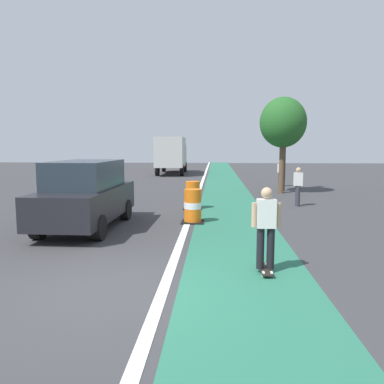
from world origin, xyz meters
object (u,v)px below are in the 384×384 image
(pedestrian_waiting, at_px, (298,186))
(traffic_barrel_mid, at_px, (193,195))
(pedestrian_crossing, at_px, (280,172))
(street_tree_sidewalk, at_px, (283,123))
(skateboarder_on_lane, at_px, (266,227))
(parked_suv_nearest, at_px, (86,194))
(traffic_barrel_front, at_px, (193,206))
(delivery_truck_down_block, at_px, (172,153))
(traffic_light_corner, at_px, (285,127))

(pedestrian_waiting, bearing_deg, traffic_barrel_mid, -168.59)
(traffic_barrel_mid, distance_m, pedestrian_crossing, 9.96)
(pedestrian_waiting, relative_size, street_tree_sidewalk, 0.32)
(traffic_barrel_mid, bearing_deg, skateboarder_on_lane, -76.04)
(skateboarder_on_lane, bearing_deg, parked_suv_nearest, 142.33)
(traffic_barrel_front, bearing_deg, skateboarder_on_lane, -70.42)
(delivery_truck_down_block, relative_size, street_tree_sidewalk, 1.53)
(parked_suv_nearest, height_order, street_tree_sidewalk, street_tree_sidewalk)
(parked_suv_nearest, relative_size, pedestrian_waiting, 2.87)
(traffic_barrel_front, xyz_separation_m, traffic_light_corner, (4.54, 9.10, 2.97))
(skateboarder_on_lane, height_order, street_tree_sidewalk, street_tree_sidewalk)
(traffic_barrel_front, relative_size, traffic_barrel_mid, 1.00)
(skateboarder_on_lane, xyz_separation_m, traffic_barrel_mid, (-1.87, 7.54, -0.38))
(traffic_barrel_front, bearing_deg, parked_suv_nearest, -161.22)
(traffic_barrel_mid, bearing_deg, parked_suv_nearest, -128.18)
(pedestrian_waiting, xyz_separation_m, street_tree_sidewalk, (0.09, 4.44, 2.80))
(delivery_truck_down_block, distance_m, street_tree_sidewalk, 15.54)
(delivery_truck_down_block, bearing_deg, pedestrian_waiting, -67.99)
(skateboarder_on_lane, height_order, pedestrian_crossing, skateboarder_on_lane)
(traffic_barrel_front, xyz_separation_m, street_tree_sidewalk, (4.22, 8.03, 3.14))
(parked_suv_nearest, xyz_separation_m, traffic_barrel_front, (3.14, 1.07, -0.50))
(skateboarder_on_lane, xyz_separation_m, delivery_truck_down_block, (-4.86, 26.41, 0.94))
(parked_suv_nearest, relative_size, traffic_light_corner, 0.91)
(street_tree_sidewalk, bearing_deg, delivery_truck_down_block, 118.53)
(parked_suv_nearest, xyz_separation_m, street_tree_sidewalk, (7.36, 9.10, 2.63))
(traffic_barrel_mid, distance_m, pedestrian_waiting, 4.39)
(delivery_truck_down_block, bearing_deg, traffic_barrel_front, -81.70)
(skateboarder_on_lane, bearing_deg, traffic_light_corner, 78.51)
(traffic_barrel_mid, xyz_separation_m, delivery_truck_down_block, (-2.99, 18.87, 1.31))
(traffic_barrel_mid, bearing_deg, pedestrian_crossing, 60.63)
(traffic_light_corner, bearing_deg, skateboarder_on_lane, -101.49)
(parked_suv_nearest, xyz_separation_m, delivery_truck_down_block, (-0.01, 22.66, 0.81))
(traffic_barrel_front, relative_size, pedestrian_waiting, 0.68)
(skateboarder_on_lane, height_order, pedestrian_waiting, skateboarder_on_lane)
(traffic_barrel_front, relative_size, traffic_light_corner, 0.21)
(pedestrian_waiting, bearing_deg, parked_suv_nearest, -147.36)
(traffic_light_corner, height_order, pedestrian_crossing, traffic_light_corner)
(delivery_truck_down_block, bearing_deg, street_tree_sidewalk, -61.47)
(parked_suv_nearest, bearing_deg, pedestrian_waiting, 32.64)
(delivery_truck_down_block, bearing_deg, traffic_barrel_mid, -81.00)
(parked_suv_nearest, height_order, delivery_truck_down_block, delivery_truck_down_block)
(pedestrian_crossing, distance_m, street_tree_sidewalk, 4.41)
(skateboarder_on_lane, xyz_separation_m, parked_suv_nearest, (-4.86, 3.75, 0.12))
(parked_suv_nearest, height_order, traffic_light_corner, traffic_light_corner)
(traffic_barrel_mid, xyz_separation_m, street_tree_sidewalk, (4.38, 5.31, 3.14))
(delivery_truck_down_block, height_order, traffic_light_corner, traffic_light_corner)
(parked_suv_nearest, height_order, traffic_barrel_mid, parked_suv_nearest)
(parked_suv_nearest, bearing_deg, street_tree_sidewalk, 51.03)
(traffic_barrel_front, bearing_deg, pedestrian_waiting, 40.99)
(traffic_barrel_front, relative_size, delivery_truck_down_block, 0.14)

